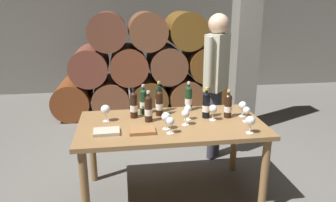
{
  "coord_description": "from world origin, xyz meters",
  "views": [
    {
      "loc": [
        -0.43,
        -2.74,
        1.82
      ],
      "look_at": [
        0.0,
        0.2,
        0.91
      ],
      "focal_mm": 34.32,
      "sensor_mm": 36.0,
      "label": 1
    }
  ],
  "objects": [
    {
      "name": "wine_bottle_5",
      "position": [
        -0.33,
        0.19,
        0.89
      ],
      "size": [
        0.07,
        0.07,
        0.3
      ],
      "color": "black",
      "rests_on": "dining_table"
    },
    {
      "name": "wine_glass_2",
      "position": [
        -0.07,
        -0.15,
        0.87
      ],
      "size": [
        0.08,
        0.08,
        0.16
      ],
      "color": "white",
      "rests_on": "dining_table"
    },
    {
      "name": "wine_bottle_7",
      "position": [
        -0.08,
        0.22,
        0.89
      ],
      "size": [
        0.07,
        0.07,
        0.29
      ],
      "color": "black",
      "rests_on": "dining_table"
    },
    {
      "name": "tasting_notebook",
      "position": [
        -0.28,
        -0.19,
        0.77
      ],
      "size": [
        0.22,
        0.16,
        0.03
      ],
      "primitive_type": "cube",
      "rotation": [
        0.0,
        0.0,
        0.01
      ],
      "color": "#936038",
      "rests_on": "dining_table"
    },
    {
      "name": "ground_plane",
      "position": [
        0.0,
        0.0,
        0.0
      ],
      "size": [
        14.0,
        14.0,
        0.0
      ],
      "primitive_type": "plane",
      "color": "#66635E"
    },
    {
      "name": "barrel_stack",
      "position": [
        0.0,
        2.6,
        0.75
      ],
      "size": [
        3.12,
        0.9,
        1.69
      ],
      "color": "brown",
      "rests_on": "ground_plane"
    },
    {
      "name": "wine_glass_0",
      "position": [
        -0.6,
        0.13,
        0.87
      ],
      "size": [
        0.09,
        0.09,
        0.16
      ],
      "color": "white",
      "rests_on": "dining_table"
    },
    {
      "name": "stone_pillar",
      "position": [
        1.3,
        1.6,
        1.3
      ],
      "size": [
        0.32,
        0.32,
        2.6
      ],
      "primitive_type": "cube",
      "color": "slate",
      "rests_on": "ground_plane"
    },
    {
      "name": "cellar_back_wall",
      "position": [
        0.0,
        4.2,
        1.4
      ],
      "size": [
        10.0,
        0.24,
        2.8
      ],
      "primitive_type": "cube",
      "color": "slate",
      "rests_on": "ground_plane"
    },
    {
      "name": "wine_glass_7",
      "position": [
        0.4,
        0.01,
        0.87
      ],
      "size": [
        0.08,
        0.08,
        0.15
      ],
      "color": "white",
      "rests_on": "dining_table"
    },
    {
      "name": "wine_glass_5",
      "position": [
        0.7,
        -0.07,
        0.86
      ],
      "size": [
        0.07,
        0.07,
        0.14
      ],
      "color": "white",
      "rests_on": "dining_table"
    },
    {
      "name": "wine_glass_6",
      "position": [
        0.71,
        0.07,
        0.87
      ],
      "size": [
        0.08,
        0.08,
        0.15
      ],
      "color": "white",
      "rests_on": "dining_table"
    },
    {
      "name": "wine_bottle_4",
      "position": [
        -0.2,
        0.07,
        0.89
      ],
      "size": [
        0.07,
        0.07,
        0.3
      ],
      "color": "black",
      "rests_on": "dining_table"
    },
    {
      "name": "wine_bottle_1",
      "position": [
        -0.23,
        0.3,
        0.89
      ],
      "size": [
        0.07,
        0.07,
        0.3
      ],
      "color": "#19381E",
      "rests_on": "dining_table"
    },
    {
      "name": "wine_bottle_2",
      "position": [
        0.56,
        0.07,
        0.88
      ],
      "size": [
        0.07,
        0.07,
        0.27
      ],
      "color": "black",
      "rests_on": "dining_table"
    },
    {
      "name": "wine_glass_3",
      "position": [
        0.62,
        -0.34,
        0.87
      ],
      "size": [
        0.08,
        0.08,
        0.15
      ],
      "color": "white",
      "rests_on": "dining_table"
    },
    {
      "name": "wine_glass_8",
      "position": [
        0.12,
        -0.08,
        0.87
      ],
      "size": [
        0.07,
        0.07,
        0.15
      ],
      "color": "white",
      "rests_on": "dining_table"
    },
    {
      "name": "dining_table",
      "position": [
        0.0,
        0.0,
        0.67
      ],
      "size": [
        1.7,
        0.9,
        0.76
      ],
      "color": "olive",
      "rests_on": "ground_plane"
    },
    {
      "name": "wine_glass_4",
      "position": [
        0.17,
        0.06,
        0.86
      ],
      "size": [
        0.07,
        0.07,
        0.15
      ],
      "color": "white",
      "rests_on": "dining_table"
    },
    {
      "name": "leather_ledger",
      "position": [
        -0.58,
        -0.17,
        0.77
      ],
      "size": [
        0.23,
        0.17,
        0.03
      ],
      "primitive_type": "cube",
      "rotation": [
        0.0,
        0.0,
        0.03
      ],
      "color": "#B2A893",
      "rests_on": "dining_table"
    },
    {
      "name": "wine_glass_1",
      "position": [
        -0.05,
        -0.25,
        0.86
      ],
      "size": [
        0.07,
        0.07,
        0.15
      ],
      "color": "white",
      "rests_on": "dining_table"
    },
    {
      "name": "wine_bottle_0",
      "position": [
        0.35,
        0.09,
        0.89
      ],
      "size": [
        0.07,
        0.07,
        0.3
      ],
      "color": "black",
      "rests_on": "dining_table"
    },
    {
      "name": "sommelier_presenting",
      "position": [
        0.64,
        0.75,
        1.04
      ],
      "size": [
        0.35,
        0.39,
        1.72
      ],
      "color": "#383842",
      "rests_on": "ground_plane"
    },
    {
      "name": "wine_bottle_3",
      "position": [
        -0.07,
        0.33,
        0.9
      ],
      "size": [
        0.07,
        0.07,
        0.32
      ],
      "color": "black",
      "rests_on": "dining_table"
    },
    {
      "name": "wine_bottle_6",
      "position": [
        0.23,
        0.34,
        0.89
      ],
      "size": [
        0.07,
        0.07,
        0.3
      ],
      "color": "#19381E",
      "rests_on": "dining_table"
    }
  ]
}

